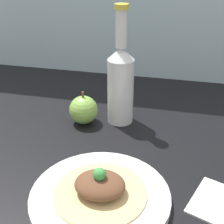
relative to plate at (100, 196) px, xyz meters
The scene contains 5 objects.
ground_plane 13.15cm from the plate, 68.56° to the left, with size 180.00×110.00×4.00cm, color black.
plate is the anchor object (origin of this frame).
plated_food 2.21cm from the plate, ahead, with size 17.47×17.47×5.73cm.
cider_bottle 32.40cm from the plate, 94.97° to the left, with size 6.85×6.85×30.59cm.
apple 29.88cm from the plate, 113.64° to the left, with size 7.60×7.60×9.05cm.
Camera 1 is at (7.54, -54.03, 42.34)cm, focal length 50.00 mm.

